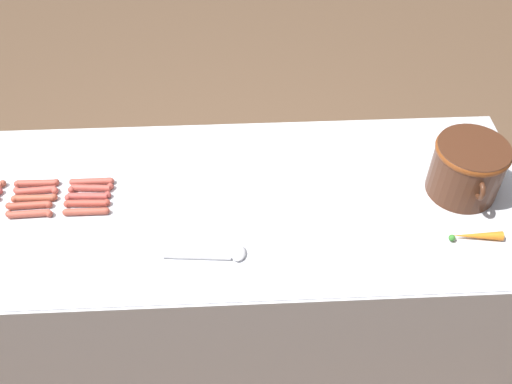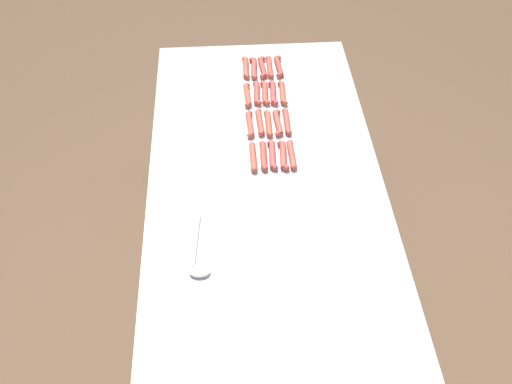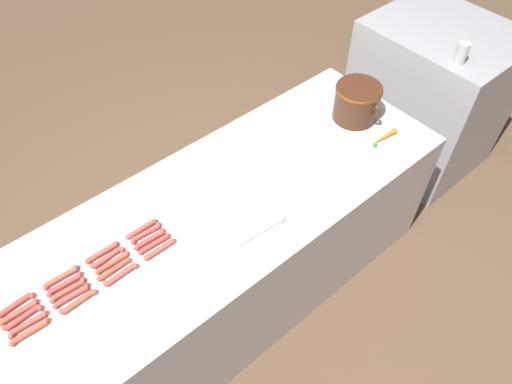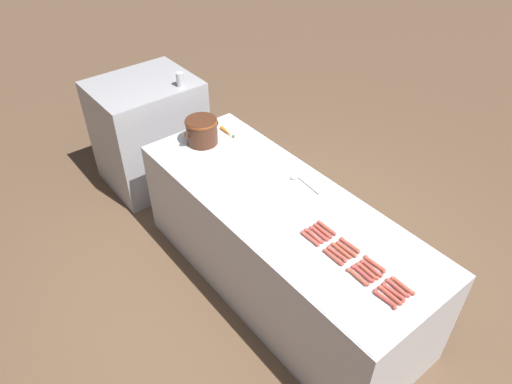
% 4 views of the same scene
% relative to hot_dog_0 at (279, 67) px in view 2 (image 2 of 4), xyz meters
% --- Properties ---
extents(ground_plane, '(20.00, 20.00, 0.00)m').
position_rel_hot_dog_0_xyz_m(ground_plane, '(0.11, 0.98, -0.86)').
color(ground_plane, brown).
extents(griddle_counter, '(0.87, 2.38, 0.85)m').
position_rel_hot_dog_0_xyz_m(griddle_counter, '(0.11, 0.98, -0.44)').
color(griddle_counter, '#BCBCC1').
rests_on(griddle_counter, ground_plane).
extents(hot_dog_0, '(0.03, 0.16, 0.02)m').
position_rel_hot_dog_0_xyz_m(hot_dog_0, '(0.00, 0.00, 0.00)').
color(hot_dog_0, '#B04439').
rests_on(hot_dog_0, griddle_counter).
extents(hot_dog_1, '(0.03, 0.16, 0.02)m').
position_rel_hot_dog_0_xyz_m(hot_dog_1, '(0.00, 0.20, 0.00)').
color(hot_dog_1, '#AB503C').
rests_on(hot_dog_1, griddle_counter).
extents(hot_dog_2, '(0.03, 0.16, 0.02)m').
position_rel_hot_dog_0_xyz_m(hot_dog_2, '(0.00, 0.39, 0.00)').
color(hot_dog_2, '#AF4A3C').
rests_on(hot_dog_2, griddle_counter).
extents(hot_dog_3, '(0.03, 0.16, 0.02)m').
position_rel_hot_dog_0_xyz_m(hot_dog_3, '(0.00, 0.59, 0.00)').
color(hot_dog_3, '#AD4D41').
rests_on(hot_dog_3, griddle_counter).
extents(hot_dog_4, '(0.03, 0.16, 0.02)m').
position_rel_hot_dog_0_xyz_m(hot_dog_4, '(0.04, -0.00, 0.00)').
color(hot_dog_4, '#B64D3C').
rests_on(hot_dog_4, griddle_counter).
extents(hot_dog_5, '(0.03, 0.16, 0.02)m').
position_rel_hot_dog_0_xyz_m(hot_dog_5, '(0.04, 0.19, 0.00)').
color(hot_dog_5, '#B74642').
rests_on(hot_dog_5, griddle_counter).
extents(hot_dog_6, '(0.03, 0.16, 0.02)m').
position_rel_hot_dog_0_xyz_m(hot_dog_6, '(0.04, 0.39, 0.00)').
color(hot_dog_6, '#B74D41').
rests_on(hot_dog_6, griddle_counter).
extents(hot_dog_7, '(0.03, 0.16, 0.02)m').
position_rel_hot_dog_0_xyz_m(hot_dog_7, '(0.04, 0.59, 0.00)').
color(hot_dog_7, '#B74A3F').
rests_on(hot_dog_7, griddle_counter).
extents(hot_dog_8, '(0.03, 0.16, 0.02)m').
position_rel_hot_dog_0_xyz_m(hot_dog_8, '(0.07, 0.00, 0.00)').
color(hot_dog_8, '#B1473D').
rests_on(hot_dog_8, griddle_counter).
extents(hot_dog_9, '(0.03, 0.16, 0.02)m').
position_rel_hot_dog_0_xyz_m(hot_dog_9, '(0.08, 0.19, 0.00)').
color(hot_dog_9, '#B44F3D').
rests_on(hot_dog_9, griddle_counter).
extents(hot_dog_10, '(0.03, 0.16, 0.02)m').
position_rel_hot_dog_0_xyz_m(hot_dog_10, '(0.08, 0.40, 0.00)').
color(hot_dog_10, '#B0513A').
rests_on(hot_dog_10, griddle_counter).
extents(hot_dog_11, '(0.03, 0.16, 0.02)m').
position_rel_hot_dog_0_xyz_m(hot_dog_11, '(0.08, 0.58, 0.00)').
color(hot_dog_11, '#B44841').
rests_on(hot_dog_11, griddle_counter).
extents(hot_dog_12, '(0.03, 0.16, 0.02)m').
position_rel_hot_dog_0_xyz_m(hot_dog_12, '(0.11, 0.01, 0.00)').
color(hot_dog_12, '#B34D41').
rests_on(hot_dog_12, griddle_counter).
extents(hot_dog_13, '(0.03, 0.16, 0.02)m').
position_rel_hot_dog_0_xyz_m(hot_dog_13, '(0.11, 0.19, 0.00)').
color(hot_dog_13, '#B14940').
rests_on(hot_dog_13, griddle_counter).
extents(hot_dog_14, '(0.03, 0.16, 0.02)m').
position_rel_hot_dog_0_xyz_m(hot_dog_14, '(0.11, 0.39, 0.00)').
color(hot_dog_14, '#B24C3A').
rests_on(hot_dog_14, griddle_counter).
extents(hot_dog_15, '(0.03, 0.16, 0.02)m').
position_rel_hot_dog_0_xyz_m(hot_dog_15, '(0.11, 0.59, 0.00)').
color(hot_dog_15, '#B84638').
rests_on(hot_dog_15, griddle_counter).
extents(hot_dog_16, '(0.03, 0.16, 0.02)m').
position_rel_hot_dog_0_xyz_m(hot_dog_16, '(0.15, -0.00, 0.00)').
color(hot_dog_16, '#B5503C').
rests_on(hot_dog_16, griddle_counter).
extents(hot_dog_17, '(0.03, 0.16, 0.02)m').
position_rel_hot_dog_0_xyz_m(hot_dog_17, '(0.15, 0.20, 0.00)').
color(hot_dog_17, '#B74F3B').
rests_on(hot_dog_17, griddle_counter).
extents(hot_dog_18, '(0.03, 0.16, 0.02)m').
position_rel_hot_dog_0_xyz_m(hot_dog_18, '(0.15, 0.40, 0.00)').
color(hot_dog_18, '#B14C3C').
rests_on(hot_dog_18, griddle_counter).
extents(hot_dog_19, '(0.02, 0.16, 0.02)m').
position_rel_hot_dog_0_xyz_m(hot_dog_19, '(0.15, 0.59, 0.00)').
color(hot_dog_19, '#B04D3C').
rests_on(hot_dog_19, griddle_counter).
extents(serving_spoon, '(0.07, 0.27, 0.02)m').
position_rel_hot_dog_0_xyz_m(serving_spoon, '(0.36, 1.07, -0.00)').
color(serving_spoon, '#B7B7BC').
rests_on(serving_spoon, griddle_counter).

